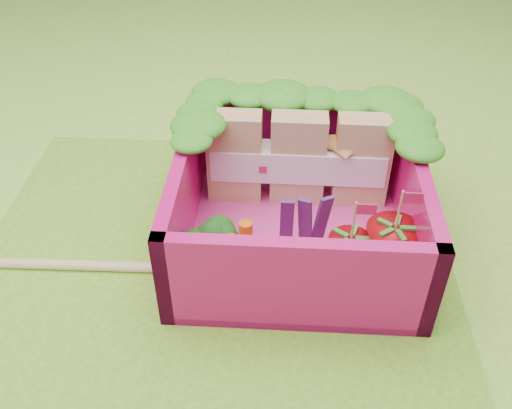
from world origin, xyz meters
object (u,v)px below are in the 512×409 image
at_px(broccoli, 211,239).
at_px(strawberry_right, 391,250).
at_px(strawberry_left, 349,255).
at_px(bento_box, 297,202).
at_px(sandwich_stack, 299,159).
at_px(chopsticks, 7,263).

bearing_deg(broccoli, strawberry_right, -0.13).
height_order(strawberry_left, strawberry_right, strawberry_right).
distance_m(broccoli, strawberry_right, 0.92).
bearing_deg(strawberry_left, bento_box, 133.33).
xyz_separation_m(sandwich_stack, broccoli, (-0.45, -0.60, -0.10)).
xyz_separation_m(strawberry_left, strawberry_right, (0.21, 0.02, 0.03)).
bearing_deg(strawberry_right, strawberry_left, -173.54).
height_order(broccoli, strawberry_right, strawberry_right).
height_order(bento_box, sandwich_stack, sandwich_stack).
distance_m(sandwich_stack, chopsticks, 1.71).
relative_size(sandwich_stack, strawberry_right, 2.00).
xyz_separation_m(broccoli, strawberry_left, (0.71, -0.03, -0.05)).
distance_m(sandwich_stack, broccoli, 0.76).
bearing_deg(sandwich_stack, broccoli, -126.61).
height_order(strawberry_left, chopsticks, strawberry_left).
bearing_deg(sandwich_stack, strawberry_right, -51.73).
bearing_deg(chopsticks, sandwich_stack, 22.48).
bearing_deg(chopsticks, strawberry_left, 0.54).
bearing_deg(strawberry_right, bento_box, 151.53).
bearing_deg(strawberry_left, chopsticks, -179.46).
relative_size(strawberry_left, strawberry_right, 0.89).
bearing_deg(strawberry_left, sandwich_stack, 112.75).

